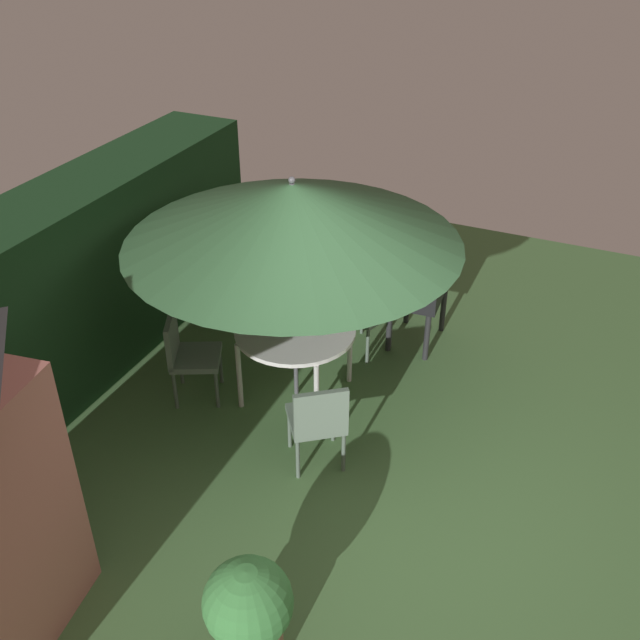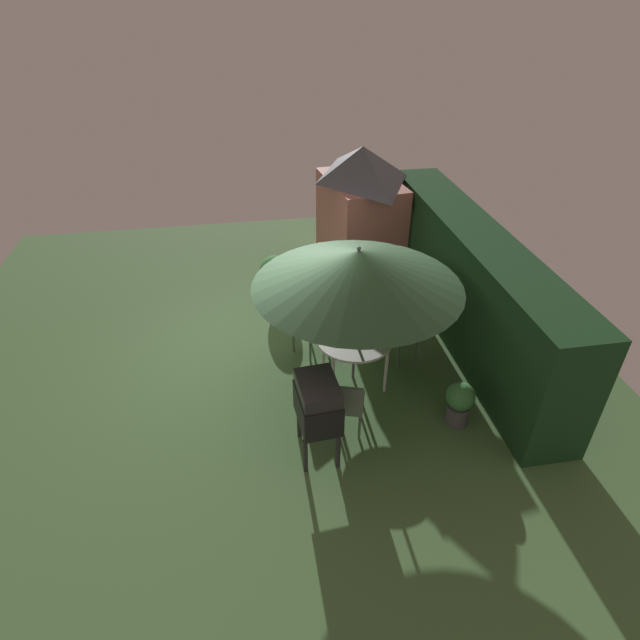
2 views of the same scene
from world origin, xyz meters
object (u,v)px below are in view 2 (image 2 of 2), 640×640
chair_near_shed (307,324)px  potted_plant_by_grill (459,402)px  chair_toward_hedge (405,328)px  garden_shed (360,209)px  potted_plant_by_shed (275,275)px  patio_table (354,341)px  chair_far_side (346,403)px  bbq_grill (318,403)px  patio_umbrella (358,268)px

chair_near_shed → potted_plant_by_grill: chair_near_shed is taller
chair_near_shed → potted_plant_by_grill: size_ratio=1.32×
chair_toward_hedge → potted_plant_by_grill: chair_toward_hedge is taller
garden_shed → potted_plant_by_shed: bearing=-63.9°
chair_near_shed → chair_toward_hedge: 1.61m
patio_table → chair_far_side: bearing=-17.7°
garden_shed → chair_toward_hedge: bearing=0.6°
chair_near_shed → potted_plant_by_shed: 1.88m
patio_table → bbq_grill: bearing=-29.5°
patio_table → potted_plant_by_grill: patio_table is taller
chair_toward_hedge → potted_plant_by_grill: 1.68m
bbq_grill → potted_plant_by_shed: bearing=-177.6°
patio_umbrella → potted_plant_by_shed: size_ratio=3.48×
potted_plant_by_shed → potted_plant_by_grill: 4.47m
chair_near_shed → garden_shed: bearing=151.1°
bbq_grill → chair_far_side: size_ratio=1.33×
chair_near_shed → chair_toward_hedge: bearing=76.0°
bbq_grill → potted_plant_by_grill: 2.09m
bbq_grill → potted_plant_by_grill: size_ratio=1.76×
chair_near_shed → potted_plant_by_shed: (-1.85, -0.35, -0.05)m
chair_far_side → chair_toward_hedge: size_ratio=1.00×
garden_shed → bbq_grill: (5.00, -1.70, -0.47)m
potted_plant_by_grill → chair_near_shed: bearing=-137.7°
garden_shed → chair_near_shed: size_ratio=2.88×
bbq_grill → chair_toward_hedge: 2.56m
garden_shed → potted_plant_by_grill: garden_shed is taller
patio_umbrella → potted_plant_by_shed: 3.21m
chair_near_shed → potted_plant_by_shed: size_ratio=1.05×
patio_umbrella → chair_far_side: patio_umbrella is taller
patio_umbrella → chair_near_shed: bearing=-143.8°
chair_near_shed → potted_plant_by_grill: bearing=42.3°
patio_table → patio_umbrella: 1.25m
garden_shed → potted_plant_by_shed: (0.92, -1.87, -0.85)m
garden_shed → chair_near_shed: 3.26m
potted_plant_by_shed → garden_shed: bearing=116.1°
bbq_grill → patio_umbrella: bearing=150.5°
garden_shed → potted_plant_by_shed: size_ratio=3.02×
chair_far_side → potted_plant_by_grill: size_ratio=1.32×
patio_table → potted_plant_by_grill: bearing=46.0°
patio_table → patio_umbrella: patio_umbrella is taller
chair_near_shed → chair_far_side: size_ratio=1.00×
chair_toward_hedge → patio_umbrella: bearing=-64.5°
bbq_grill → chair_far_side: bbq_grill is taller
patio_umbrella → garden_shed: bearing=165.8°
patio_umbrella → chair_toward_hedge: size_ratio=3.33×
garden_shed → chair_far_side: 4.95m
chair_near_shed → chair_far_side: bearing=7.6°
garden_shed → patio_table: (3.61, -0.91, -0.62)m
garden_shed → patio_table: bearing=-14.2°
chair_far_side → potted_plant_by_grill: chair_far_side is taller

